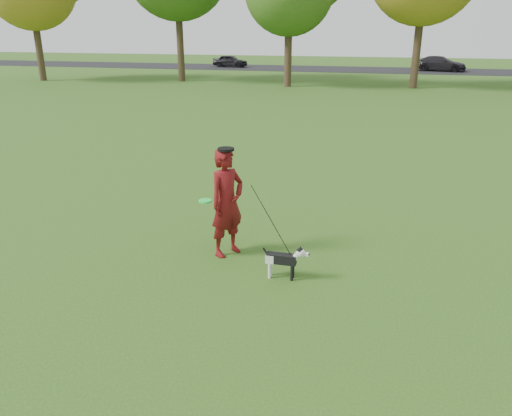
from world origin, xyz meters
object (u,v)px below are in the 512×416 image
(man, at_px, (227,203))
(car_left, at_px, (230,61))
(dog, at_px, (285,258))
(car_right, at_px, (440,64))

(man, xyz_separation_m, car_left, (-11.75, 40.00, -0.37))
(car_left, bearing_deg, man, -156.69)
(dog, bearing_deg, car_left, 107.59)
(man, xyz_separation_m, car_right, (7.33, 40.00, -0.30))
(car_left, height_order, car_right, car_right)
(car_right, bearing_deg, car_left, 102.70)
(man, distance_m, dog, 1.46)
(dog, relative_size, car_left, 0.23)
(car_left, relative_size, car_right, 0.76)
(man, distance_m, car_left, 41.69)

